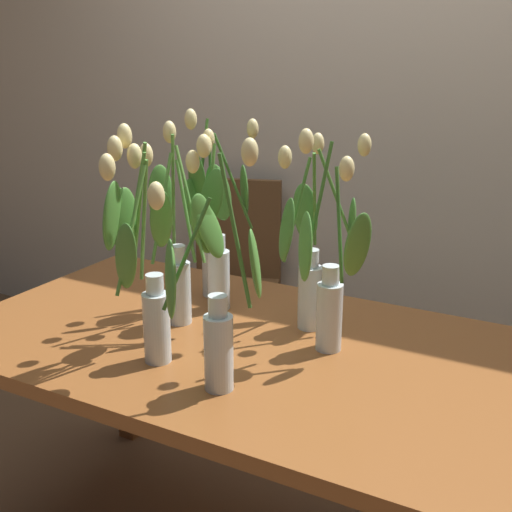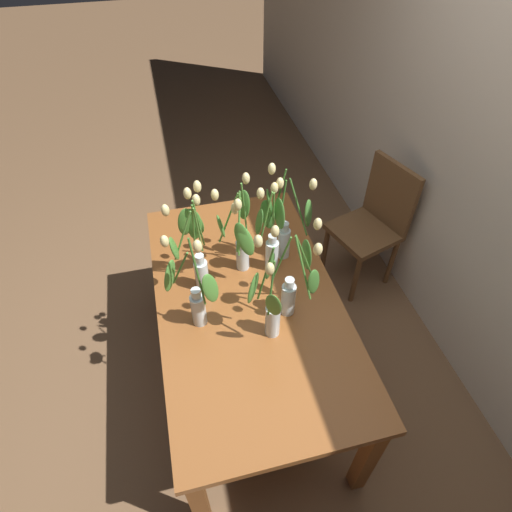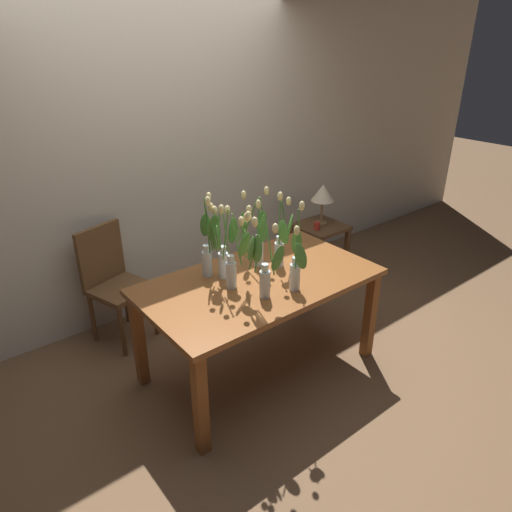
# 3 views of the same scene
# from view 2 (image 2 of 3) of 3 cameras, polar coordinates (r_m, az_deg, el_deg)

# --- Properties ---
(ground_plane) EXTENTS (18.00, 18.00, 0.00)m
(ground_plane) POSITION_cam_2_polar(r_m,az_deg,el_deg) (2.71, -0.92, -15.66)
(ground_plane) COLOR brown
(dining_table) EXTENTS (1.60, 0.90, 0.74)m
(dining_table) POSITION_cam_2_polar(r_m,az_deg,el_deg) (2.17, -1.11, -7.25)
(dining_table) COLOR brown
(dining_table) RESTS_ON ground
(tulip_vase_0) EXTENTS (0.19, 0.14, 0.53)m
(tulip_vase_0) POSITION_cam_2_polar(r_m,az_deg,el_deg) (2.11, 1.87, 1.97)
(tulip_vase_0) COLOR silver
(tulip_vase_0) RESTS_ON dining_table
(tulip_vase_1) EXTENTS (0.19, 0.16, 0.58)m
(tulip_vase_1) POSITION_cam_2_polar(r_m,az_deg,el_deg) (1.83, 1.89, -7.37)
(tulip_vase_1) COLOR silver
(tulip_vase_1) RESTS_ON dining_table
(tulip_vase_2) EXTENTS (0.15, 0.26, 0.59)m
(tulip_vase_2) POSITION_cam_2_polar(r_m,az_deg,el_deg) (2.14, 3.95, 4.01)
(tulip_vase_2) COLOR silver
(tulip_vase_2) RESTS_ON dining_table
(tulip_vase_3) EXTENTS (0.26, 0.20, 0.57)m
(tulip_vase_3) POSITION_cam_2_polar(r_m,az_deg,el_deg) (2.06, -2.21, 2.45)
(tulip_vase_3) COLOR silver
(tulip_vase_3) RESTS_ON dining_table
(tulip_vase_4) EXTENTS (0.24, 0.26, 0.54)m
(tulip_vase_4) POSITION_cam_2_polar(r_m,az_deg,el_deg) (1.90, 4.96, -3.72)
(tulip_vase_4) COLOR silver
(tulip_vase_4) RESTS_ON dining_table
(tulip_vase_5) EXTENTS (0.19, 0.20, 0.58)m
(tulip_vase_5) POSITION_cam_2_polar(r_m,az_deg,el_deg) (2.01, -8.34, 0.87)
(tulip_vase_5) COLOR silver
(tulip_vase_5) RESTS_ON dining_table
(tulip_vase_6) EXTENTS (0.19, 0.26, 0.58)m
(tulip_vase_6) POSITION_cam_2_polar(r_m,az_deg,el_deg) (1.89, -8.32, -5.72)
(tulip_vase_6) COLOR silver
(tulip_vase_6) RESTS_ON dining_table
(dining_chair) EXTENTS (0.50, 0.50, 0.93)m
(dining_chair) POSITION_cam_2_polar(r_m,az_deg,el_deg) (2.97, 15.85, 4.76)
(dining_chair) COLOR brown
(dining_chair) RESTS_ON ground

